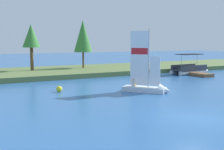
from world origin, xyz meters
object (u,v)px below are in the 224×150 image
at_px(sailboat, 151,87).
at_px(pontoon_boat, 189,69).
at_px(shoreline_tree_centre, 83,36).
at_px(channel_buoy, 59,89).
at_px(shoreline_tree_midleft, 31,36).
at_px(wooden_dock, 190,73).

xyz_separation_m(sailboat, pontoon_boat, (13.40, 9.36, 0.19)).
xyz_separation_m(shoreline_tree_centre, channel_buoy, (-8.72, -15.24, -5.07)).
relative_size(shoreline_tree_midleft, shoreline_tree_centre, 0.88).
bearing_deg(sailboat, shoreline_tree_centre, 138.02).
distance_m(shoreline_tree_centre, channel_buoy, 18.28).
bearing_deg(pontoon_boat, shoreline_tree_midleft, 147.58).
distance_m(shoreline_tree_midleft, wooden_dock, 22.43).
bearing_deg(sailboat, channel_buoy, -156.81).
height_order(shoreline_tree_midleft, channel_buoy, shoreline_tree_midleft).
bearing_deg(sailboat, shoreline_tree_midleft, 160.37).
distance_m(shoreline_tree_centre, sailboat, 19.95).
bearing_deg(sailboat, wooden_dock, 86.23).
height_order(shoreline_tree_midleft, sailboat, shoreline_tree_midleft).
distance_m(shoreline_tree_midleft, sailboat, 20.67).
height_order(shoreline_tree_centre, channel_buoy, shoreline_tree_centre).
relative_size(shoreline_tree_centre, wooden_dock, 1.02).
relative_size(wooden_dock, pontoon_boat, 1.24).
bearing_deg(shoreline_tree_midleft, sailboat, -72.10).
relative_size(shoreline_tree_midleft, sailboat, 1.04).
bearing_deg(shoreline_tree_midleft, channel_buoy, -93.94).
relative_size(sailboat, pontoon_boat, 1.07).
bearing_deg(shoreline_tree_centre, sailboat, -94.45).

